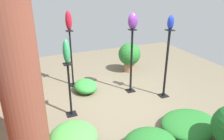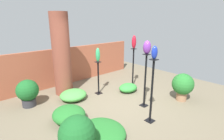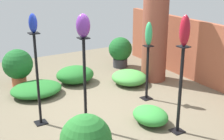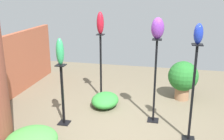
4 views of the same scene
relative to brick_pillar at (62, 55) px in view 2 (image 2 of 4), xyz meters
The scene contains 18 objects.
ground_plane 2.40m from the brick_pillar, 65.75° to the right, with size 8.00×8.00×0.00m, color #6B604C.
brick_wall_back 1.31m from the brick_pillar, 44.12° to the left, with size 5.60×0.12×1.39m, color #9E5138.
brick_pillar is the anchor object (origin of this frame).
pedestal_cobalt 3.13m from the brick_pillar, 75.55° to the right, with size 0.20×0.20×1.57m.
pedestal_violet 2.77m from the brick_pillar, 61.50° to the right, with size 0.20×0.20×1.52m.
pedestal_ruby 2.54m from the brick_pillar, 28.25° to the right, with size 0.20×0.20×1.42m.
pedestal_jade 1.43m from the brick_pillar, 43.98° to the right, with size 0.20×0.20×1.10m.
art_vase_cobalt 3.10m from the brick_pillar, 75.55° to the right, with size 0.14×0.13×0.30m, color #192D9E.
art_vase_violet 2.73m from the brick_pillar, 61.50° to the right, with size 0.20×0.22×0.36m, color #6B2D8C.
art_vase_ruby 2.47m from the brick_pillar, 28.25° to the right, with size 0.16×0.15×0.46m, color maroon.
art_vase_jade 1.17m from the brick_pillar, 43.98° to the right, with size 0.15×0.13×0.45m, color #2D9356.
potted_plant_walkway_edge 3.18m from the brick_pillar, 112.53° to the right, with size 0.66×0.66×0.83m.
potted_plant_front_right 3.90m from the brick_pillar, 50.09° to the right, with size 0.65×0.65×0.85m.
potted_plant_front_left 1.50m from the brick_pillar, behind, with size 0.61×0.61×0.79m.
foliage_bed_east 2.48m from the brick_pillar, 38.70° to the right, with size 0.68×0.55×0.28m, color #338C38.
foliage_bed_west 2.15m from the brick_pillar, 113.53° to the right, with size 0.78×0.87×0.38m, color #236B28.
foliage_bed_center 2.96m from the brick_pillar, 99.90° to the right, with size 0.90×1.06×0.25m, color #236B28.
foliage_bed_rear 1.34m from the brick_pillar, 92.75° to the right, with size 0.83×0.78×0.30m, color #479942.
Camera 2 is at (-3.28, -3.36, 2.43)m, focal length 28.00 mm.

